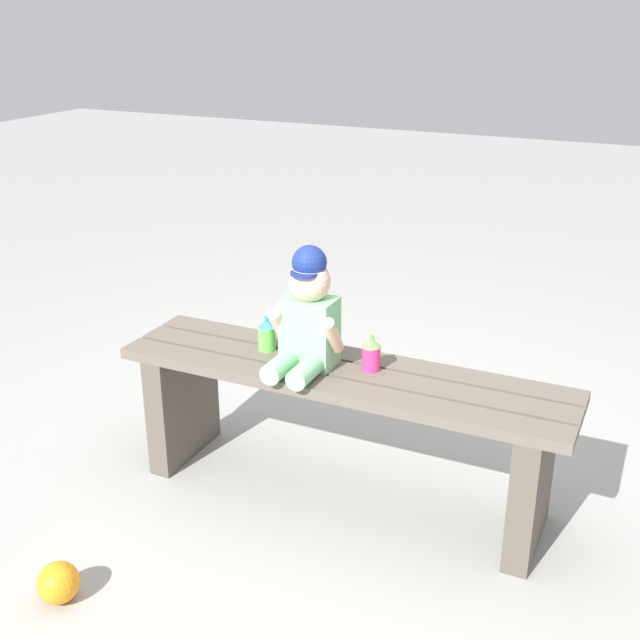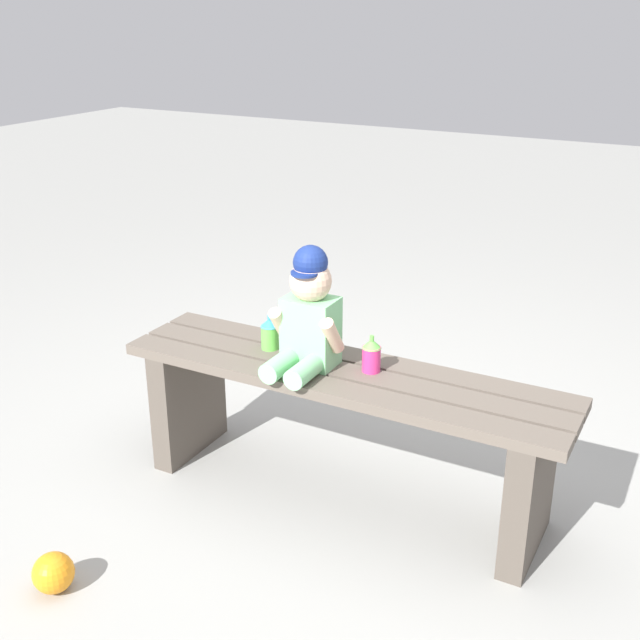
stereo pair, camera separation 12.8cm
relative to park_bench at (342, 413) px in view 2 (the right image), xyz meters
name	(u,v)px [view 2 (the right image)]	position (x,y,z in m)	size (l,w,h in m)	color
ground_plane	(341,494)	(0.00, 0.00, -0.32)	(16.00, 16.00, 0.00)	#999993
park_bench	(342,413)	(0.00, 0.00, 0.00)	(1.51, 0.35, 0.48)	#60564C
child_figure	(308,315)	(-0.11, -0.03, 0.34)	(0.23, 0.27, 0.40)	#7FCC8C
sippy_cup_left	(270,333)	(-0.29, 0.03, 0.22)	(0.06, 0.06, 0.12)	#66CC4C
sippy_cup_right	(371,355)	(0.09, 0.03, 0.22)	(0.06, 0.06, 0.12)	#E5337F
toy_ball	(53,573)	(-0.52, -0.82, -0.26)	(0.12, 0.12, 0.12)	orange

